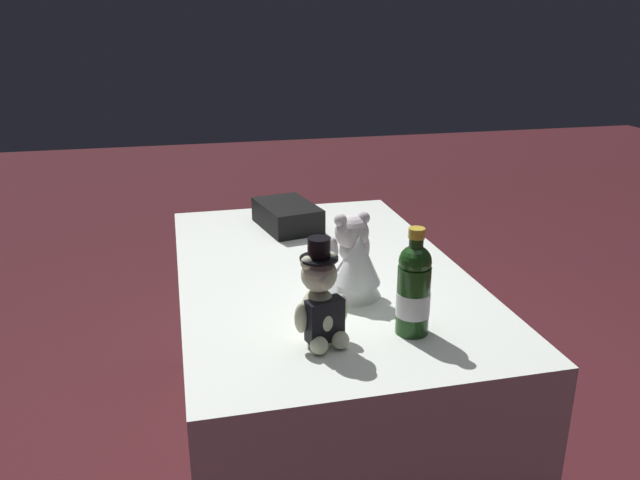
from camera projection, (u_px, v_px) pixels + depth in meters
ground_plane at (320, 453)px, 2.26m from camera, size 12.00×12.00×0.00m
reception_table at (320, 366)px, 2.14m from camera, size 1.45×0.90×0.72m
teddy_bear_groom at (321, 303)px, 1.53m from camera, size 0.14×0.14×0.27m
teddy_bear_bride at (353, 261)px, 1.79m from camera, size 0.22×0.18×0.25m
champagne_bottle at (414, 289)px, 1.58m from camera, size 0.09×0.09×0.28m
signing_pen at (316, 264)px, 2.05m from camera, size 0.15×0.01×0.01m
gift_case_black at (287, 216)px, 2.41m from camera, size 0.32×0.24×0.09m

